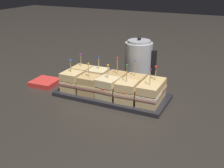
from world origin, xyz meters
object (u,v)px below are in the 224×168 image
object	(u,v)px
sandwich_front_center	(108,88)
sandwich_front_right	(127,92)
sandwich_back_far_left	(82,75)
kettle_steel	(139,61)
napkin_stack	(45,82)
sandwich_back_center	(117,82)
sandwich_back_far_right	(154,88)
sandwich_front_left	(89,85)
sandwich_front_far_right	(148,95)
sandwich_back_right	(135,85)
sandwich_back_left	(98,78)
sandwich_front_far_left	(72,81)
serving_platter	(112,95)

from	to	relation	value
sandwich_front_center	sandwich_front_right	bearing A→B (deg)	-1.87
sandwich_back_far_left	kettle_steel	world-z (taller)	kettle_steel
napkin_stack	sandwich_back_far_left	bearing A→B (deg)	16.68
sandwich_back_center	sandwich_back_far_right	distance (m)	0.18
sandwich_front_center	sandwich_back_center	distance (m)	0.09
sandwich_front_left	sandwich_back_center	size ratio (longest dim) A/B	0.91
sandwich_back_far_left	sandwich_back_center	world-z (taller)	sandwich_back_center
sandwich_back_far_right	sandwich_front_far_right	bearing A→B (deg)	-87.94
sandwich_front_left	kettle_steel	world-z (taller)	kettle_steel
sandwich_front_left	napkin_stack	world-z (taller)	sandwich_front_left
sandwich_front_left	sandwich_back_far_right	world-z (taller)	same
sandwich_back_right	napkin_stack	world-z (taller)	sandwich_back_right
sandwich_front_far_right	kettle_steel	world-z (taller)	kettle_steel
kettle_steel	sandwich_back_left	bearing A→B (deg)	-122.64
kettle_steel	sandwich_back_far_left	bearing A→B (deg)	-137.38
sandwich_back_left	sandwich_back_far_left	bearing A→B (deg)	-179.36
sandwich_front_right	napkin_stack	xyz separation A→B (m)	(-0.46, 0.04, -0.05)
sandwich_front_far_right	sandwich_front_far_left	bearing A→B (deg)	-179.96
serving_platter	sandwich_back_left	size ratio (longest dim) A/B	3.37
sandwich_back_center	sandwich_back_right	bearing A→B (deg)	-0.00
sandwich_front_center	sandwich_front_far_right	size ratio (longest dim) A/B	0.95
sandwich_back_right	sandwich_back_far_right	world-z (taller)	sandwich_back_right
serving_platter	sandwich_front_far_left	distance (m)	0.20
serving_platter	sandwich_front_right	bearing A→B (deg)	-27.42
sandwich_front_center	sandwich_front_right	world-z (taller)	sandwich_front_right
sandwich_back_right	sandwich_back_left	bearing A→B (deg)	179.31
sandwich_front_center	sandwich_back_far_right	size ratio (longest dim) A/B	1.01
sandwich_front_left	sandwich_back_right	distance (m)	0.20
sandwich_front_far_left	kettle_steel	distance (m)	0.37
sandwich_front_far_left	sandwich_back_left	distance (m)	0.13
sandwich_front_left	sandwich_back_left	world-z (taller)	sandwich_back_left
sandwich_back_right	sandwich_back_far_right	xyz separation A→B (m)	(0.09, -0.00, 0.00)
sandwich_front_center	napkin_stack	bearing A→B (deg)	174.61
sandwich_back_left	napkin_stack	world-z (taller)	sandwich_back_left
sandwich_front_far_left	sandwich_back_right	distance (m)	0.29
sandwich_front_far_right	sandwich_front_left	bearing A→B (deg)	-179.96
serving_platter	napkin_stack	xyz separation A→B (m)	(-0.37, -0.01, 0.00)
sandwich_front_center	kettle_steel	distance (m)	0.30
sandwich_front_far_left	sandwich_front_far_right	xyz separation A→B (m)	(0.37, 0.00, -0.00)
sandwich_back_left	sandwich_back_far_right	bearing A→B (deg)	-0.61
sandwich_front_center	sandwich_back_center	world-z (taller)	sandwich_back_center
sandwich_front_right	sandwich_back_far_left	xyz separation A→B (m)	(-0.28, 0.09, 0.00)
serving_platter	sandwich_back_right	distance (m)	0.11
sandwich_front_right	sandwich_back_left	xyz separation A→B (m)	(-0.19, 0.10, -0.00)
sandwich_back_center	kettle_steel	world-z (taller)	kettle_steel
sandwich_back_left	sandwich_back_right	world-z (taller)	sandwich_back_right
sandwich_back_far_left	sandwich_back_center	bearing A→B (deg)	-0.38
serving_platter	sandwich_back_left	bearing A→B (deg)	153.44
sandwich_front_left	sandwich_front_center	world-z (taller)	sandwich_front_center
sandwich_front_far_right	sandwich_back_far_left	world-z (taller)	sandwich_front_far_right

